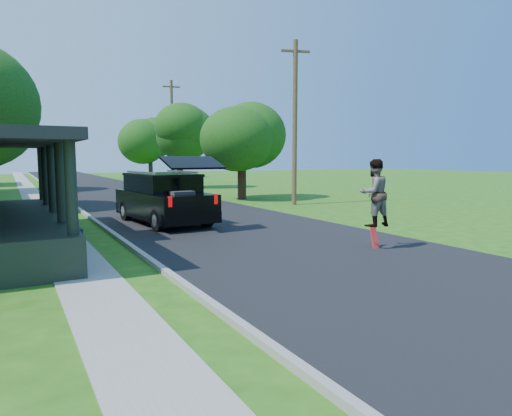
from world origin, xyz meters
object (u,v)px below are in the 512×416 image
black_suv (164,198)px  tree_right_near (241,129)px  skateboarder (374,193)px  utility_pole_near (295,121)px

black_suv → tree_right_near: size_ratio=0.88×
skateboarder → utility_pole_near: utility_pole_near is taller
skateboarder → tree_right_near: (3.70, 15.39, 2.67)m
skateboarder → utility_pole_near: bearing=-110.4°
tree_right_near → utility_pole_near: utility_pole_near is taller
black_suv → skateboarder: bearing=-70.5°
tree_right_near → skateboarder: bearing=-103.5°
black_suv → skateboarder: black_suv is taller
tree_right_near → utility_pole_near: 4.42m
black_suv → skateboarder: size_ratio=3.10×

